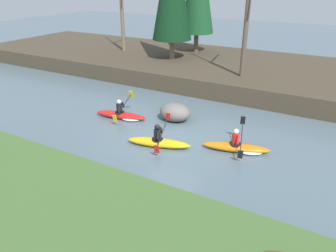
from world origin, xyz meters
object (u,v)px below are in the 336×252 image
at_px(kayaker_lead, 239,147).
at_px(kayaker_middle, 159,142).
at_px(boulder_midstream, 175,112).
at_px(kayaker_trailing, 123,115).

distance_m(kayaker_lead, kayaker_middle, 3.32).
relative_size(kayaker_middle, boulder_midstream, 1.75).
bearing_deg(kayaker_trailing, kayaker_lead, -14.20).
bearing_deg(kayaker_middle, kayaker_trailing, 136.37).
relative_size(kayaker_trailing, boulder_midstream, 1.77).
height_order(kayaker_lead, boulder_midstream, kayaker_lead).
relative_size(kayaker_lead, kayaker_middle, 1.00).
bearing_deg(boulder_midstream, kayaker_lead, -22.16).
bearing_deg(kayaker_lead, kayaker_trailing, 159.72).
relative_size(kayaker_middle, kayaker_trailing, 0.99).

